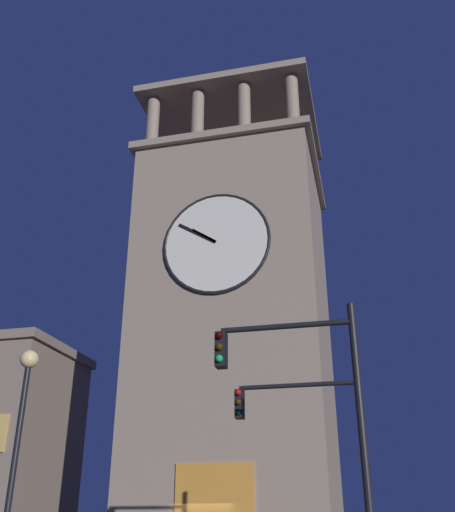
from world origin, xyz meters
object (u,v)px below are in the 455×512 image
object	(u,v)px
traffic_signal_near	(313,405)
street_lamp	(20,424)
clocktower	(237,336)
traffic_signal_mid	(321,440)

from	to	relation	value
traffic_signal_near	street_lamp	size ratio (longest dim) A/B	1.05
traffic_signal_near	street_lamp	bearing A→B (deg)	-5.67
street_lamp	clocktower	bearing A→B (deg)	-95.90
traffic_signal_near	clocktower	bearing A→B (deg)	-72.46
traffic_signal_mid	street_lamp	world-z (taller)	traffic_signal_mid
clocktower	street_lamp	bearing A→B (deg)	84.10
clocktower	street_lamp	size ratio (longest dim) A/B	4.86
clocktower	traffic_signal_near	xyz separation A→B (m)	(-5.18, 16.40, -6.60)
traffic_signal_mid	clocktower	bearing A→B (deg)	-68.70
traffic_signal_mid	street_lamp	bearing A→B (deg)	24.12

